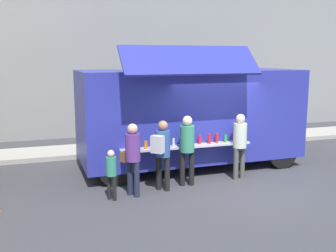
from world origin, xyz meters
TOP-DOWN VIEW (x-y plane):
  - ground_plane at (0.00, 0.00)m, footprint 60.00×60.00m
  - curb_strip at (-4.27, 4.91)m, footprint 28.00×1.60m
  - building_behind at (-3.27, 8.81)m, footprint 32.00×2.40m
  - food_truck_main at (-0.26, 2.29)m, footprint 6.27×3.23m
  - trash_bin at (3.44, 4.61)m, footprint 0.60×0.60m
  - customer_front_ordering at (-1.00, 0.64)m, footprint 0.36×0.36m
  - customer_mid_with_backpack at (-1.71, 0.46)m, footprint 0.53×0.52m
  - customer_rear_waiting at (-2.45, 0.34)m, footprint 0.42×0.53m
  - customer_extra_browsing at (0.49, 0.69)m, footprint 0.35×0.35m
  - child_near_queue at (-2.97, 0.22)m, footprint 0.23×0.23m

SIDE VIEW (x-z plane):
  - ground_plane at x=0.00m, z-range 0.00..0.00m
  - curb_strip at x=-4.27m, z-range 0.00..0.15m
  - trash_bin at x=3.44m, z-range 0.00..0.92m
  - child_near_queue at x=-2.97m, z-range 0.11..1.26m
  - customer_rear_waiting at x=-2.45m, z-range 0.16..1.85m
  - customer_extra_browsing at x=0.49m, z-range 0.17..1.89m
  - customer_mid_with_backpack at x=-1.71m, z-range 0.19..1.89m
  - customer_front_ordering at x=-1.00m, z-range 0.17..1.93m
  - food_truck_main at x=-0.26m, z-range -0.18..3.26m
  - building_behind at x=-3.27m, z-range 0.00..8.64m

